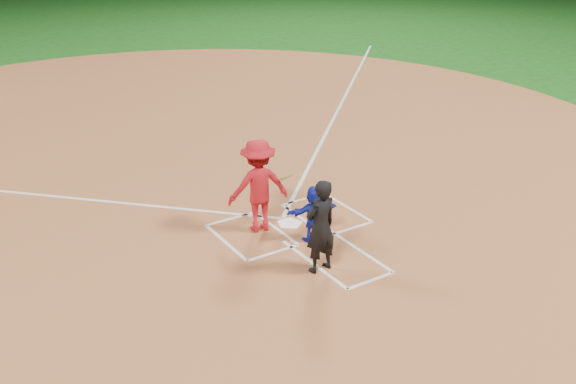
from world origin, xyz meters
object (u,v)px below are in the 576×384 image
home_plate (290,223)px  umpire (321,226)px  catcher (314,214)px  batter_at_plate (258,186)px

home_plate → umpire: umpire is taller
catcher → umpire: umpire is taller
home_plate → catcher: (0.03, -0.88, 0.59)m
home_plate → batter_at_plate: batter_at_plate is taller
home_plate → umpire: size_ratio=0.32×
home_plate → umpire: (-0.57, -1.95, 0.92)m
home_plate → umpire: 2.23m
home_plate → catcher: 1.06m
batter_at_plate → home_plate: bearing=-12.3°
umpire → batter_at_plate: 2.11m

